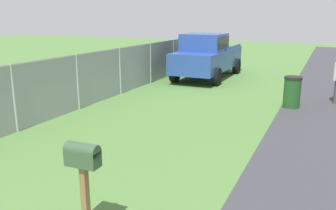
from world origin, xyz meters
TOP-DOWN VIEW (x-y plane):
  - mailbox at (3.43, 0.07)m, footprint 0.23×0.47m
  - pickup_truck at (15.54, 2.46)m, footprint 5.24×2.20m
  - trash_bin at (11.56, -1.76)m, footprint 0.55×0.55m
  - fence_section at (9.72, 4.31)m, footprint 17.11×0.07m

SIDE VIEW (x-z plane):
  - trash_bin at x=11.56m, z-range 0.00..1.01m
  - fence_section at x=9.72m, z-range 0.07..1.80m
  - mailbox at x=3.43m, z-range 0.38..1.66m
  - pickup_truck at x=15.54m, z-range 0.06..2.15m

